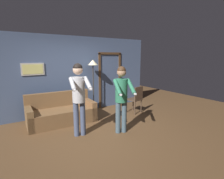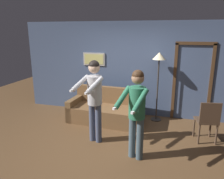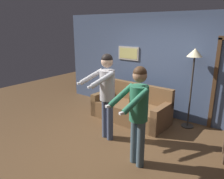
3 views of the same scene
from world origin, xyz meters
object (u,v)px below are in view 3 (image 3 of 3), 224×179
couch (131,109)px  person_standing_left (106,89)px  person_standing_right (138,108)px  torchiere_lamp (194,62)px

couch → person_standing_left: size_ratio=1.09×
couch → person_standing_right: bearing=-55.2°
couch → person_standing_left: bearing=-84.4°
torchiere_lamp → person_standing_right: 2.05m
person_standing_left → person_standing_right: (0.96, -0.41, -0.06)m
torchiere_lamp → person_standing_right: (-0.22, -1.98, -0.50)m
couch → torchiere_lamp: 1.84m
person_standing_left → couch: bearing=95.6°
person_standing_left → person_standing_right: size_ratio=1.05×
torchiere_lamp → person_standing_right: bearing=-96.4°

